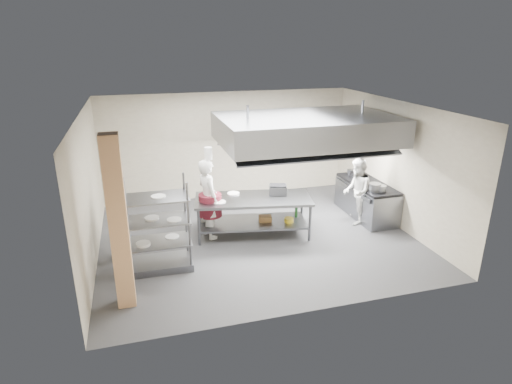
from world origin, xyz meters
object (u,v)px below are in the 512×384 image
object	(u,v)px
griddle	(278,190)
pass_rack	(158,225)
chef_head	(208,199)
chef_plating	(119,223)
cooking_range	(366,200)
stockpot	(375,187)
chef_line	(357,192)
island	(253,216)

from	to	relation	value
griddle	pass_rack	bearing A→B (deg)	-142.77
chef_head	chef_plating	bearing A→B (deg)	88.31
cooking_range	stockpot	bearing A→B (deg)	-106.14
pass_rack	chef_line	xyz separation A→B (m)	(4.84, 0.97, -0.11)
pass_rack	stockpot	world-z (taller)	pass_rack
pass_rack	chef_head	bearing A→B (deg)	45.62
island	griddle	bearing A→B (deg)	19.13
chef_plating	griddle	bearing A→B (deg)	77.13
pass_rack	cooking_range	bearing A→B (deg)	14.80
pass_rack	chef_line	size ratio (longest dim) A/B	1.14
island	chef_line	world-z (taller)	chef_line
pass_rack	chef_plating	world-z (taller)	pass_rack
pass_rack	chef_plating	bearing A→B (deg)	140.66
pass_rack	chef_head	xyz separation A→B (m)	(1.19, 1.17, -0.00)
cooking_range	chef_plating	world-z (taller)	chef_plating
pass_rack	island	bearing A→B (deg)	25.68
pass_rack	griddle	distance (m)	3.04
pass_rack	chef_head	distance (m)	1.67
cooking_range	stockpot	distance (m)	0.88
chef_head	stockpot	world-z (taller)	chef_head
chef_head	griddle	distance (m)	1.65
cooking_range	island	bearing A→B (deg)	-174.78
cooking_range	chef_line	world-z (taller)	chef_line
stockpot	pass_rack	bearing A→B (deg)	-172.66
cooking_range	chef_line	xyz separation A→B (m)	(-0.48, -0.32, 0.40)
island	pass_rack	distance (m)	2.47
island	griddle	size ratio (longest dim) A/B	6.48
chef_line	cooking_range	bearing A→B (deg)	148.06
cooking_range	griddle	bearing A→B (deg)	-175.63
chef_line	griddle	xyz separation A→B (m)	(-2.00, 0.13, 0.19)
pass_rack	stockpot	bearing A→B (deg)	8.48
island	stockpot	xyz separation A→B (m)	(2.93, -0.35, 0.54)
pass_rack	cooking_range	xyz separation A→B (m)	(5.32, 1.29, -0.51)
chef_plating	chef_line	bearing A→B (deg)	73.21
cooking_range	chef_plating	size ratio (longest dim) A/B	1.28
chef_plating	stockpot	bearing A→B (deg)	70.07
chef_plating	chef_head	bearing A→B (deg)	84.88
island	chef_plating	world-z (taller)	chef_plating
pass_rack	stockpot	distance (m)	5.18
cooking_range	chef_head	distance (m)	4.16
chef_plating	stockpot	xyz separation A→B (m)	(5.90, 0.01, 0.22)
chef_line	stockpot	distance (m)	0.46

